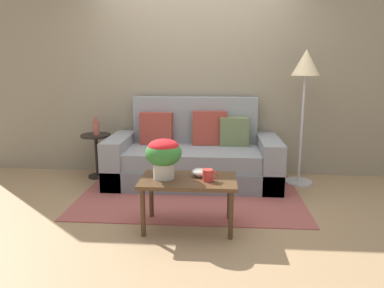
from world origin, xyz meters
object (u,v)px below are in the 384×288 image
Objects in this scene: coffee_mug at (208,175)px; snack_bowl at (200,172)px; side_table at (96,148)px; floor_lamp at (305,77)px; couch at (194,157)px; potted_plant at (164,154)px; coffee_table at (188,185)px; table_vase at (96,127)px.

coffee_mug is 0.94× the size of snack_bowl.
side_table is 2.76m from floor_lamp.
couch is at bearing -4.78° from side_table.
couch is at bearing 96.28° from snack_bowl.
coffee_mug is 0.15m from snack_bowl.
potted_plant is 0.38m from snack_bowl.
potted_plant reaches higher than coffee_table.
couch is 5.89× the size of potted_plant.
table_vase is at bearing 176.00° from couch.
coffee_table is 1.49× the size of side_table.
coffee_table is 5.83× the size of snack_bowl.
coffee_table is at bearing -141.20° from snack_bowl.
coffee_table is 1.94m from table_vase.
coffee_mug is at bearing -57.46° from snack_bowl.
coffee_table is 0.36m from potted_plant.
couch reaches higher than coffee_mug.
coffee_mug is (0.40, -0.05, -0.17)m from potted_plant.
side_table reaches higher than coffee_mug.
coffee_table is 0.22m from coffee_mug.
coffee_mug is at bearing -127.90° from floor_lamp.
table_vase is at bearing 127.70° from potted_plant.
couch is at bearing -4.00° from table_vase.
couch is 1.32m from table_vase.
coffee_table is 0.16m from snack_bowl.
couch is at bearing 99.05° from coffee_mug.
potted_plant reaches higher than snack_bowl.
coffee_table is at bearing -0.13° from potted_plant.
coffee_table is 3.67× the size of table_vase.
table_vase is (-1.40, 1.33, 0.16)m from snack_bowl.
potted_plant is 0.44m from coffee_mug.
snack_bowl is (0.14, -1.24, 0.19)m from couch.
couch is 15.17× the size of coffee_mug.
side_table is 2.11m from coffee_mug.
potted_plant reaches higher than table_vase.
side_table is 1.96m from snack_bowl.
side_table is at bearing 136.52° from snack_bowl.
floor_lamp is 2.66m from table_vase.
couch is 14.29× the size of snack_bowl.
table_vase is (-2.58, 0.05, -0.65)m from floor_lamp.
coffee_table is 2.08m from floor_lamp.
coffee_table is 2.40× the size of potted_plant.
couch is at bearing 82.16° from potted_plant.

